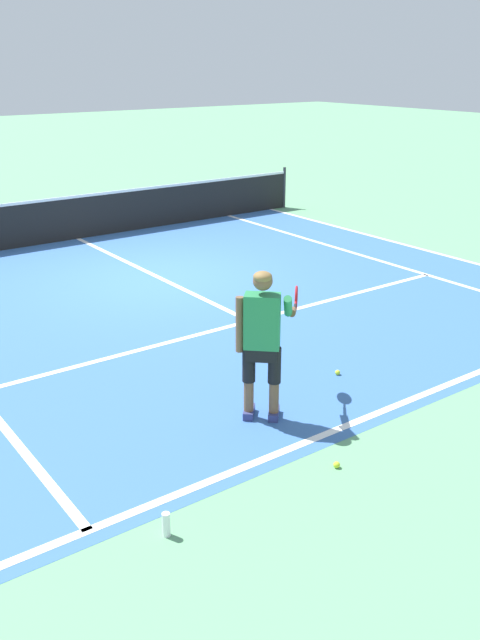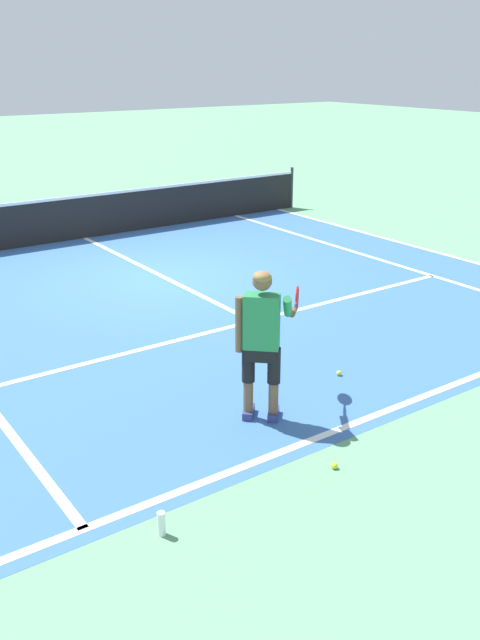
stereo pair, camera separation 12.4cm
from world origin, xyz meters
The scene contains 12 objects.
ground_plane centered at (0.00, 0.00, 0.00)m, with size 80.00×80.00×0.00m, color #609E70.
court_inner_surface centered at (0.00, -1.15, 0.00)m, with size 10.98×10.00×0.00m, color #3866A8.
line_baseline centered at (0.00, -5.95, 0.00)m, with size 10.98×0.10×0.01m, color white.
line_service centered at (0.00, -2.75, 0.00)m, with size 8.23×0.10×0.01m, color white.
line_centre_service centered at (0.00, 0.45, 0.00)m, with size 0.10×6.40×0.01m, color white.
line_singles_right centered at (4.12, -1.15, 0.00)m, with size 0.10×9.60×0.01m, color white.
line_doubles_right centered at (5.49, -1.15, 0.00)m, with size 0.10×9.60×0.01m, color white.
tennis_net centered at (0.00, 3.65, 0.50)m, with size 11.96×0.08×1.07m.
tennis_player centered at (-1.69, -5.24, 0.99)m, with size 1.15×0.76×1.71m.
tennis_ball_near_feet centered at (-0.24, -4.93, 0.03)m, with size 0.07×0.07×0.07m, color #CCE02D.
tennis_ball_by_baseline centered at (-1.73, -6.48, 0.03)m, with size 0.07×0.07×0.07m, color #CCE02D.
water_bottle centered at (-3.60, -6.39, 0.11)m, with size 0.07×0.07×0.22m, color white.
Camera 1 is at (-5.92, -10.63, 3.76)m, focal length 38.71 mm.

